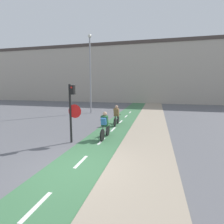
{
  "coord_description": "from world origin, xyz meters",
  "views": [
    {
      "loc": [
        2.64,
        -5.17,
        2.83
      ],
      "look_at": [
        0.0,
        5.21,
        1.2
      ],
      "focal_mm": 28.0,
      "sensor_mm": 36.0,
      "label": 1
    }
  ],
  "objects_px": {
    "cyclist_near": "(105,126)",
    "cyclist_far": "(116,116)",
    "traffic_light_pole": "(72,107)",
    "street_lamp_far": "(90,67)"
  },
  "relations": [
    {
      "from": "cyclist_near",
      "to": "cyclist_far",
      "type": "bearing_deg",
      "value": 91.92
    },
    {
      "from": "cyclist_far",
      "to": "street_lamp_far",
      "type": "bearing_deg",
      "value": 128.3
    },
    {
      "from": "street_lamp_far",
      "to": "cyclist_near",
      "type": "distance_m",
      "value": 9.84
    },
    {
      "from": "traffic_light_pole",
      "to": "cyclist_near",
      "type": "distance_m",
      "value": 2.02
    },
    {
      "from": "cyclist_near",
      "to": "traffic_light_pole",
      "type": "bearing_deg",
      "value": -143.97
    },
    {
      "from": "traffic_light_pole",
      "to": "cyclist_near",
      "type": "bearing_deg",
      "value": 36.03
    },
    {
      "from": "cyclist_near",
      "to": "cyclist_far",
      "type": "xyz_separation_m",
      "value": [
        -0.11,
        3.3,
        -0.05
      ]
    },
    {
      "from": "traffic_light_pole",
      "to": "cyclist_far",
      "type": "relative_size",
      "value": 1.82
    },
    {
      "from": "traffic_light_pole",
      "to": "street_lamp_far",
      "type": "distance_m",
      "value": 9.88
    },
    {
      "from": "traffic_light_pole",
      "to": "cyclist_near",
      "type": "xyz_separation_m",
      "value": [
        1.37,
        1.0,
        -1.1
      ]
    }
  ]
}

